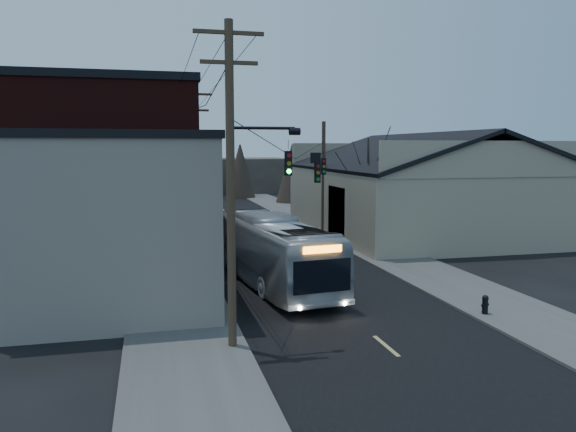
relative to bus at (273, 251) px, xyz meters
name	(u,v)px	position (x,y,z in m)	size (l,w,h in m)	color
ground	(413,369)	(1.84, -11.15, -1.64)	(160.00, 160.00, 0.00)	black
road_surface	(246,229)	(1.84, 18.85, -1.63)	(9.00, 110.00, 0.02)	black
sidewalk_left	(164,231)	(-4.66, 18.85, -1.58)	(4.00, 110.00, 0.12)	#474744
sidewalk_right	(322,226)	(8.34, 18.85, -1.58)	(4.00, 110.00, 0.12)	#474744
building_clapboard	(113,224)	(-7.16, -2.15, 1.86)	(8.00, 8.00, 7.00)	gray
building_brick	(106,175)	(-8.16, 8.85, 3.36)	(10.00, 12.00, 10.00)	black
building_left_far	(126,183)	(-7.66, 24.85, 1.86)	(9.00, 14.00, 7.00)	#38322D
warehouse	(421,198)	(14.84, 13.85, 1.06)	(16.16, 20.60, 7.73)	gray
building_far_left	(161,174)	(-4.16, 53.85, 1.36)	(10.00, 12.00, 6.00)	#38322D
building_far_right	(247,175)	(8.84, 58.85, 0.86)	(12.00, 14.00, 5.00)	#38322D
bare_tree	(368,193)	(8.34, 8.85, 1.96)	(0.40, 0.40, 7.20)	black
utility_lines	(215,171)	(-1.27, 12.99, 3.31)	(11.24, 45.28, 10.50)	#382B1E
bus	(273,251)	(0.00, 0.00, 0.00)	(2.76, 11.78, 3.28)	#A0A6AB
parked_car	(194,214)	(-1.87, 24.95, -0.97)	(1.42, 4.06, 1.34)	#ADB1B5
fire_hydrant	(485,304)	(6.95, -7.00, -1.12)	(0.36, 0.26, 0.75)	black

